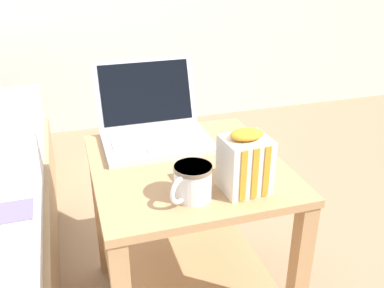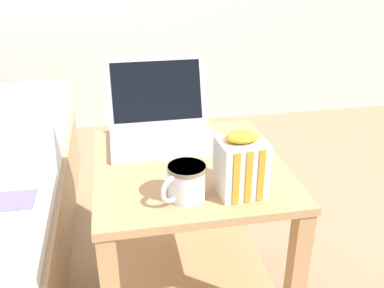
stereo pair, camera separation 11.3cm
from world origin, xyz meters
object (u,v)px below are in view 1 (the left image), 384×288
object	(u,v)px
mug_front_left	(192,181)
snack_bag	(245,163)
laptop	(154,126)
cell_phone	(242,155)

from	to	relation	value
mug_front_left	snack_bag	world-z (taller)	snack_bag
snack_bag	mug_front_left	bearing A→B (deg)	-179.66
mug_front_left	snack_bag	xyz separation A→B (m)	(0.14, 0.00, 0.03)
mug_front_left	snack_bag	bearing A→B (deg)	0.34
laptop	cell_phone	xyz separation A→B (m)	(0.22, -0.19, -0.04)
mug_front_left	snack_bag	distance (m)	0.14
mug_front_left	cell_phone	xyz separation A→B (m)	(0.20, 0.17, -0.04)
mug_front_left	laptop	bearing A→B (deg)	92.18
snack_bag	laptop	bearing A→B (deg)	112.57
snack_bag	cell_phone	xyz separation A→B (m)	(0.07, 0.17, -0.07)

